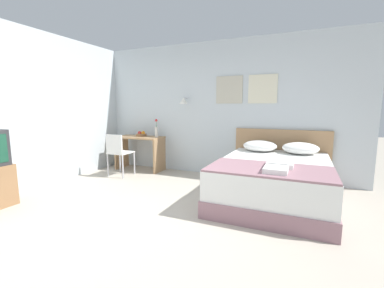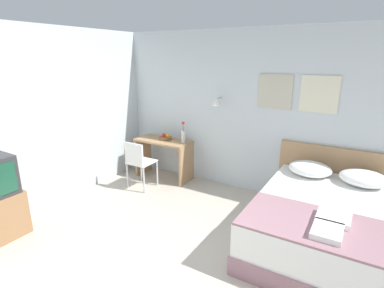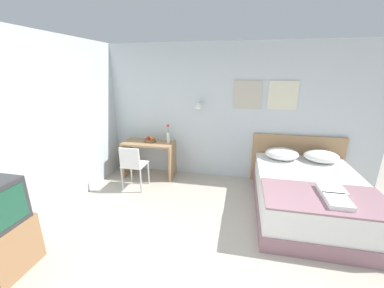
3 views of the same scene
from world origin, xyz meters
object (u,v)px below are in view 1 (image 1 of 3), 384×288
object	(u,v)px
desk_chair	(118,151)
flower_vase	(156,130)
bed	(274,181)
desk	(140,147)
throw_blanket	(269,169)
fruit_bowl	(141,134)
pillow_left	(260,146)
folded_towel_near_foot	(280,164)
headboard	(281,156)
pillow_right	(300,148)
folded_towel_mid_bed	(276,169)

from	to	relation	value
desk_chair	flower_vase	bearing A→B (deg)	53.92
bed	desk	size ratio (longest dim) A/B	2.00
throw_blanket	desk_chair	xyz separation A→B (m)	(-2.98, 0.76, -0.10)
desk	fruit_bowl	bearing A→B (deg)	61.80
pillow_left	throw_blanket	size ratio (longest dim) A/B	0.39
flower_vase	desk_chair	bearing A→B (deg)	-126.08
bed	folded_towel_near_foot	size ratio (longest dim) A/B	6.52
headboard	desk_chair	xyz separation A→B (m)	(-2.98, -0.91, 0.03)
headboard	pillow_right	bearing A→B (deg)	-43.95
folded_towel_near_foot	headboard	bearing A→B (deg)	94.32
bed	pillow_right	bearing A→B (deg)	66.22
headboard	desk	world-z (taller)	headboard
headboard	pillow_right	world-z (taller)	headboard
folded_towel_near_foot	flower_vase	distance (m)	2.91
folded_towel_near_foot	fruit_bowl	bearing A→B (deg)	156.76
headboard	fruit_bowl	size ratio (longest dim) A/B	7.27
desk_chair	fruit_bowl	xyz separation A→B (m)	(0.09, 0.68, 0.27)
bed	headboard	world-z (taller)	headboard
throw_blanket	folded_towel_mid_bed	world-z (taller)	folded_towel_mid_bed
pillow_right	desk_chair	distance (m)	3.36
bed	desk	bearing A→B (deg)	164.81
folded_towel_near_foot	desk	world-z (taller)	desk
throw_blanket	folded_towel_near_foot	xyz separation A→B (m)	(0.12, 0.15, 0.04)
bed	flower_vase	bearing A→B (deg)	161.83
pillow_left	desk_chair	distance (m)	2.72
pillow_right	fruit_bowl	bearing A→B (deg)	178.51
folded_towel_mid_bed	folded_towel_near_foot	bearing A→B (deg)	85.75
pillow_left	fruit_bowl	size ratio (longest dim) A/B	2.53
pillow_right	flower_vase	distance (m)	2.83
folded_towel_mid_bed	throw_blanket	bearing A→B (deg)	122.78
pillow_right	folded_towel_near_foot	size ratio (longest dim) A/B	1.82
folded_towel_near_foot	desk	distance (m)	3.28
pillow_left	pillow_right	world-z (taller)	same
bed	desk_chair	xyz separation A→B (m)	(-2.98, 0.15, 0.22)
headboard	pillow_left	xyz separation A→B (m)	(-0.33, -0.32, 0.21)
folded_towel_near_foot	desk	bearing A→B (deg)	157.59
pillow_right	flower_vase	xyz separation A→B (m)	(-2.82, 0.07, 0.19)
bed	folded_towel_mid_bed	size ratio (longest dim) A/B	6.08
headboard	desk	distance (m)	2.92
folded_towel_mid_bed	pillow_right	bearing A→B (deg)	81.02
folded_towel_mid_bed	bed	bearing A→B (deg)	97.13
pillow_left	fruit_bowl	bearing A→B (deg)	178.13
bed	pillow_right	size ratio (longest dim) A/B	3.58
flower_vase	folded_towel_mid_bed	bearing A→B (deg)	-31.19
pillow_left	folded_towel_mid_bed	world-z (taller)	pillow_left
flower_vase	pillow_left	bearing A→B (deg)	-1.84
headboard	desk_chair	bearing A→B (deg)	-162.95
throw_blanket	desk_chair	bearing A→B (deg)	165.74
bed	throw_blanket	bearing A→B (deg)	-90.00
desk	desk_chair	distance (m)	0.64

